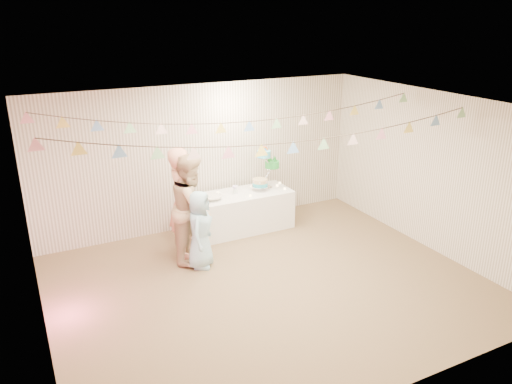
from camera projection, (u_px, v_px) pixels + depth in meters
name	position (u px, v px, depth m)	size (l,w,h in m)	color
floor	(269.00, 285.00, 7.27)	(6.00, 6.00, 0.00)	brown
ceiling	(270.00, 107.00, 6.38)	(6.00, 6.00, 0.00)	silver
back_wall	(203.00, 157.00, 8.92)	(6.00, 6.00, 0.00)	silver
front_wall	(394.00, 286.00, 4.73)	(6.00, 6.00, 0.00)	silver
left_wall	(32.00, 245.00, 5.55)	(5.00, 5.00, 0.00)	silver
right_wall	(432.00, 172.00, 8.10)	(5.00, 5.00, 0.00)	silver
table	(240.00, 212.00, 9.00)	(1.87, 0.75, 0.70)	white
cake_stand	(266.00, 166.00, 9.01)	(0.67, 0.39, 0.74)	silver
cake_bottom	(260.00, 183.00, 9.00)	(0.31, 0.31, 0.15)	#2BB5C9
cake_middle	(272.00, 164.00, 9.17)	(0.27, 0.27, 0.22)	green
cake_top_tier	(264.00, 153.00, 8.88)	(0.25, 0.25, 0.19)	#45C5DA
platter	(212.00, 196.00, 8.58)	(0.36, 0.36, 0.02)	white
posy	(235.00, 187.00, 8.85)	(0.13, 0.13, 0.15)	white
person_adult_a	(183.00, 202.00, 7.91)	(0.66, 0.43, 1.81)	#E29676
person_adult_b	(192.00, 208.00, 7.77)	(0.84, 0.66, 1.73)	tan
person_child	(200.00, 229.00, 7.61)	(0.61, 0.39, 1.24)	#9BC8DB
bunting_back	(235.00, 112.00, 7.39)	(5.60, 1.10, 0.40)	pink
bunting_front	(278.00, 132.00, 6.31)	(5.60, 0.90, 0.36)	#72A5E5
tealight_0	(201.00, 203.00, 8.41)	(0.04, 0.04, 0.03)	#FFD88C
tealight_1	(218.00, 193.00, 8.88)	(0.04, 0.04, 0.03)	#FFD88C
tealight_2	(250.00, 196.00, 8.73)	(0.04, 0.04, 0.03)	#FFD88C
tealight_3	(252.00, 186.00, 9.21)	(0.04, 0.04, 0.03)	#FFD88C
tealight_4	(285.00, 189.00, 9.07)	(0.04, 0.04, 0.03)	#FFD88C
tealight_5	(280.00, 183.00, 9.38)	(0.04, 0.04, 0.03)	#FFD88C
tealight_6	(277.00, 185.00, 9.25)	(0.04, 0.04, 0.03)	#FFD88C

